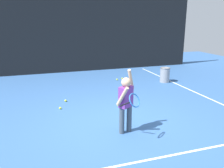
# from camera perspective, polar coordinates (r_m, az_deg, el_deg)

# --- Properties ---
(ground_plane) EXTENTS (20.00, 20.00, 0.00)m
(ground_plane) POSITION_cam_1_polar(r_m,az_deg,el_deg) (5.65, 0.91, -9.25)
(ground_plane) COLOR #335B93
(court_line_baseline) EXTENTS (9.00, 0.05, 0.00)m
(court_line_baseline) POSITION_cam_1_polar(r_m,az_deg,el_deg) (4.34, 8.24, -17.59)
(court_line_baseline) COLOR white
(court_line_baseline) RESTS_ON ground
(court_line_sideline) EXTENTS (0.05, 9.00, 0.00)m
(court_line_sideline) POSITION_cam_1_polar(r_m,az_deg,el_deg) (8.03, 21.15, -2.73)
(court_line_sideline) COLOR white
(court_line_sideline) RESTS_ON ground
(back_fence_windscreen) EXTENTS (11.59, 0.08, 3.69)m
(back_fence_windscreen) POSITION_cam_1_polar(r_m,az_deg,el_deg) (10.89, -9.51, 12.49)
(back_fence_windscreen) COLOR black
(back_fence_windscreen) RESTS_ON ground
(fence_post_1) EXTENTS (0.09, 0.09, 3.84)m
(fence_post_1) POSITION_cam_1_polar(r_m,az_deg,el_deg) (10.95, -9.58, 12.89)
(fence_post_1) COLOR slate
(fence_post_1) RESTS_ON ground
(fence_post_2) EXTENTS (0.09, 0.09, 3.84)m
(fence_post_2) POSITION_cam_1_polar(r_m,az_deg,el_deg) (13.07, 16.33, 12.87)
(fence_post_2) COLOR slate
(fence_post_2) RESTS_ON ground
(tennis_player) EXTENTS (0.50, 0.83, 1.35)m
(tennis_player) POSITION_cam_1_polar(r_m,az_deg,el_deg) (4.93, 3.41, -3.92)
(tennis_player) COLOR #3F4C59
(tennis_player) RESTS_ON ground
(ball_hopper) EXTENTS (0.38, 0.38, 0.56)m
(ball_hopper) POSITION_cam_1_polar(r_m,az_deg,el_deg) (9.32, 12.53, 2.19)
(ball_hopper) COLOR gray
(ball_hopper) RESTS_ON ground
(tennis_ball_1) EXTENTS (0.07, 0.07, 0.07)m
(tennis_ball_1) POSITION_cam_1_polar(r_m,az_deg,el_deg) (6.64, 1.52, -5.11)
(tennis_ball_1) COLOR #CCE033
(tennis_ball_1) RESTS_ON ground
(tennis_ball_2) EXTENTS (0.07, 0.07, 0.07)m
(tennis_ball_2) POSITION_cam_1_polar(r_m,az_deg,el_deg) (7.13, -11.05, -3.93)
(tennis_ball_2) COLOR #CCE033
(tennis_ball_2) RESTS_ON ground
(tennis_ball_3) EXTENTS (0.07, 0.07, 0.07)m
(tennis_ball_3) POSITION_cam_1_polar(r_m,az_deg,el_deg) (9.41, 1.21, 1.09)
(tennis_ball_3) COLOR #CCE033
(tennis_ball_3) RESTS_ON ground
(tennis_ball_4) EXTENTS (0.07, 0.07, 0.07)m
(tennis_ball_4) POSITION_cam_1_polar(r_m,az_deg,el_deg) (6.58, -12.29, -5.65)
(tennis_ball_4) COLOR #CCE033
(tennis_ball_4) RESTS_ON ground
(tennis_ball_5) EXTENTS (0.07, 0.07, 0.07)m
(tennis_ball_5) POSITION_cam_1_polar(r_m,az_deg,el_deg) (9.60, 2.45, 1.37)
(tennis_ball_5) COLOR #CCE033
(tennis_ball_5) RESTS_ON ground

